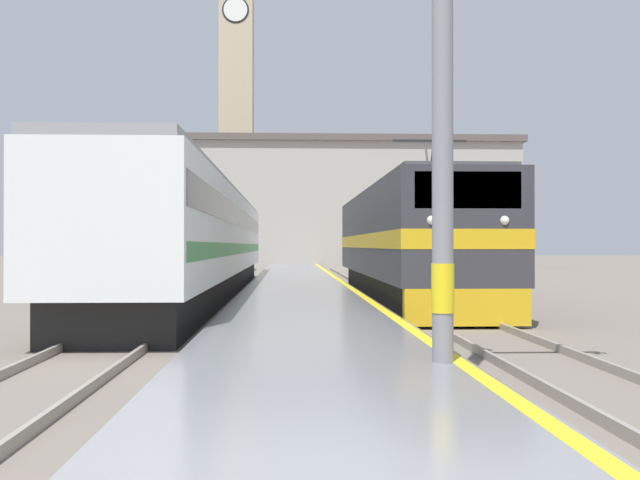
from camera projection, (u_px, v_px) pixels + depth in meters
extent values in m
plane|color=#70665B|center=(297.00, 285.00, 34.52)|extent=(200.00, 200.00, 0.00)
cube|color=slate|center=(298.00, 287.00, 29.53)|extent=(3.69, 140.00, 0.41)
cube|color=yellow|center=(341.00, 281.00, 29.60)|extent=(0.20, 140.00, 0.00)
cube|color=#70665B|center=(386.00, 291.00, 29.67)|extent=(2.84, 140.00, 0.02)
cube|color=gray|center=(368.00, 289.00, 29.64)|extent=(0.07, 140.00, 0.14)
cube|color=gray|center=(404.00, 289.00, 29.71)|extent=(0.07, 140.00, 0.14)
cube|color=#70665B|center=(208.00, 292.00, 29.38)|extent=(2.83, 140.00, 0.02)
cube|color=gray|center=(190.00, 290.00, 29.35)|extent=(0.07, 140.00, 0.14)
cube|color=gray|center=(226.00, 290.00, 29.41)|extent=(0.07, 140.00, 0.14)
cube|color=black|center=(405.00, 287.00, 24.81)|extent=(2.46, 16.12, 0.90)
cube|color=#333338|center=(405.00, 233.00, 24.82)|extent=(2.90, 17.52, 2.68)
cube|color=gold|center=(405.00, 241.00, 24.82)|extent=(2.92, 17.54, 0.44)
cube|color=gold|center=(467.00, 307.00, 16.21)|extent=(2.75, 0.30, 0.81)
cube|color=black|center=(467.00, 190.00, 16.13)|extent=(2.32, 0.12, 0.80)
sphere|color=white|center=(431.00, 220.00, 16.06)|extent=(0.20, 0.20, 0.20)
sphere|color=white|center=(505.00, 220.00, 16.12)|extent=(0.20, 0.20, 0.20)
cube|color=#4C4C51|center=(405.00, 191.00, 24.83)|extent=(2.61, 16.65, 0.12)
cylinder|color=#333333|center=(432.00, 158.00, 20.11)|extent=(0.06, 0.63, 1.03)
cylinder|color=#333333|center=(427.00, 161.00, 20.81)|extent=(0.06, 0.63, 1.03)
cube|color=#262626|center=(430.00, 141.00, 20.46)|extent=(2.03, 0.08, 0.06)
cube|color=black|center=(202.00, 283.00, 27.34)|extent=(2.46, 29.21, 0.90)
cube|color=silver|center=(202.00, 234.00, 27.35)|extent=(2.90, 30.43, 2.74)
cube|color=black|center=(202.00, 219.00, 27.36)|extent=(2.92, 29.82, 0.64)
cube|color=#338442|center=(202.00, 248.00, 27.35)|extent=(2.92, 29.82, 0.36)
cube|color=gray|center=(202.00, 193.00, 27.36)|extent=(2.67, 30.43, 0.20)
cylinder|color=gray|center=(442.00, 59.00, 9.12)|extent=(0.26, 0.26, 7.39)
cylinder|color=yellow|center=(443.00, 288.00, 9.10)|extent=(0.28, 0.28, 0.60)
cube|color=tan|center=(237.00, 128.00, 72.77)|extent=(3.22, 3.22, 26.57)
cylinder|color=black|center=(235.00, 10.00, 71.22)|extent=(2.56, 0.06, 2.56)
cylinder|color=white|center=(235.00, 10.00, 71.19)|extent=(2.26, 0.10, 2.26)
cube|color=#A8A399|center=(334.00, 208.00, 59.98)|extent=(28.07, 8.15, 9.69)
cube|color=#564C47|center=(334.00, 145.00, 60.02)|extent=(28.67, 8.75, 0.50)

